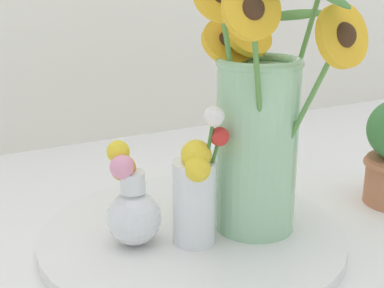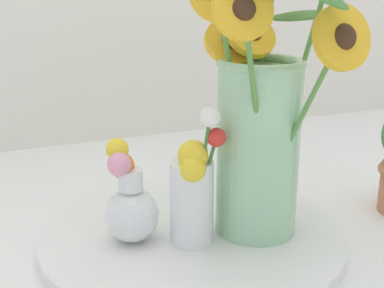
{
  "view_description": "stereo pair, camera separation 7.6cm",
  "coord_description": "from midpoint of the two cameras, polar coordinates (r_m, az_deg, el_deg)",
  "views": [
    {
      "loc": [
        -0.33,
        -0.61,
        0.38
      ],
      "look_at": [
        0.01,
        0.03,
        0.15
      ],
      "focal_mm": 50.0,
      "sensor_mm": 36.0,
      "label": 1
    },
    {
      "loc": [
        -0.26,
        -0.64,
        0.38
      ],
      "look_at": [
        0.01,
        0.03,
        0.15
      ],
      "focal_mm": 50.0,
      "sensor_mm": 36.0,
      "label": 2
    }
  ],
  "objects": [
    {
      "name": "vase_small_center",
      "position": [
        0.74,
        -2.7,
        -4.97
      ],
      "size": [
        0.08,
        0.07,
        0.2
      ],
      "color": "white",
      "rests_on": "serving_tray"
    },
    {
      "name": "ground_plane",
      "position": [
        0.79,
        -2.78,
        -11.44
      ],
      "size": [
        6.0,
        6.0,
        0.0
      ],
      "primitive_type": "plane",
      "color": "white"
    },
    {
      "name": "mason_jar_sunflowers",
      "position": [
        0.76,
        4.44,
        2.6
      ],
      "size": [
        0.25,
        0.24,
        0.42
      ],
      "color": "#99CC9E",
      "rests_on": "serving_tray"
    },
    {
      "name": "vase_bulb_right",
      "position": [
        0.76,
        -9.34,
        -6.57
      ],
      "size": [
        0.08,
        0.08,
        0.15
      ],
      "color": "white",
      "rests_on": "serving_tray"
    },
    {
      "name": "serving_tray",
      "position": [
        0.81,
        -2.71,
        -9.77
      ],
      "size": [
        0.45,
        0.45,
        0.02
      ],
      "color": "white",
      "rests_on": "ground_plane"
    }
  ]
}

